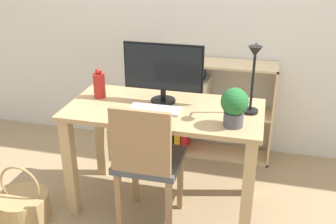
{
  "coord_description": "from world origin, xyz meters",
  "views": [
    {
      "loc": [
        0.59,
        -2.25,
        1.74
      ],
      "look_at": [
        0.0,
        0.1,
        0.67
      ],
      "focal_mm": 42.0,
      "sensor_mm": 36.0,
      "label": 1
    }
  ],
  "objects": [
    {
      "name": "potted_plant",
      "position": [
        0.46,
        -0.16,
        0.87
      ],
      "size": [
        0.16,
        0.16,
        0.23
      ],
      "color": "#4C4C51",
      "rests_on": "desk"
    },
    {
      "name": "chair",
      "position": [
        -0.04,
        -0.26,
        0.49
      ],
      "size": [
        0.4,
        0.4,
        0.88
      ],
      "rotation": [
        0.0,
        0.0,
        -0.16
      ],
      "color": "#4C4C51",
      "rests_on": "ground_plane"
    },
    {
      "name": "desk",
      "position": [
        0.0,
        0.0,
        0.59
      ],
      "size": [
        1.26,
        0.62,
        0.74
      ],
      "color": "tan",
      "rests_on": "ground_plane"
    },
    {
      "name": "basket",
      "position": [
        -0.86,
        -0.41,
        0.1
      ],
      "size": [
        0.34,
        0.34,
        0.42
      ],
      "color": "tan",
      "rests_on": "ground_plane"
    },
    {
      "name": "ground_plane",
      "position": [
        0.0,
        0.0,
        0.0
      ],
      "size": [
        10.0,
        10.0,
        0.0
      ],
      "primitive_type": "plane",
      "color": "#997F5B"
    },
    {
      "name": "vase",
      "position": [
        -0.47,
        0.07,
        0.83
      ],
      "size": [
        0.08,
        0.08,
        0.2
      ],
      "color": "#B2231E",
      "rests_on": "desk"
    },
    {
      "name": "desk_lamp",
      "position": [
        0.54,
        0.0,
        1.01
      ],
      "size": [
        0.1,
        0.19,
        0.45
      ],
      "color": "black",
      "rests_on": "desk"
    },
    {
      "name": "monitor",
      "position": [
        -0.03,
        0.1,
        0.96
      ],
      "size": [
        0.53,
        0.16,
        0.39
      ],
      "color": "black",
      "rests_on": "desk"
    },
    {
      "name": "bookshelf",
      "position": [
        0.1,
        0.79,
        0.44
      ],
      "size": [
        0.9,
        0.28,
        0.83
      ],
      "color": "#D8BC8C",
      "rests_on": "ground_plane"
    },
    {
      "name": "keyboard",
      "position": [
        -0.04,
        -0.06,
        0.75
      ],
      "size": [
        0.33,
        0.13,
        0.02
      ],
      "color": "#B2B2B7",
      "rests_on": "desk"
    }
  ]
}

